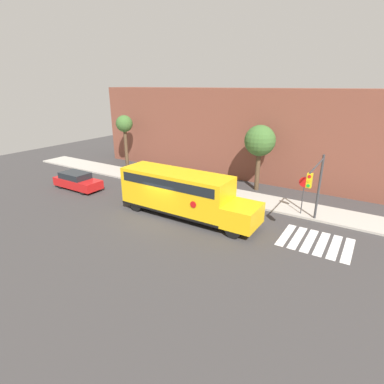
{
  "coord_description": "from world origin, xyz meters",
  "views": [
    {
      "loc": [
        12.11,
        -15.25,
        8.86
      ],
      "look_at": [
        1.6,
        1.44,
        1.75
      ],
      "focal_mm": 28.0,
      "sensor_mm": 36.0,
      "label": 1
    }
  ],
  "objects_px": {
    "school_bus": "(181,192)",
    "traffic_light": "(316,182)",
    "parked_car": "(77,181)",
    "stop_sign": "(304,190)",
    "tree_far_sidewalk": "(124,126)",
    "tree_near_sidewalk": "(260,142)"
  },
  "relations": [
    {
      "from": "school_bus",
      "to": "traffic_light",
      "type": "distance_m",
      "value": 8.77
    },
    {
      "from": "parked_car",
      "to": "stop_sign",
      "type": "xyz_separation_m",
      "value": [
        18.36,
        4.68,
        1.16
      ]
    },
    {
      "from": "traffic_light",
      "to": "tree_far_sidewalk",
      "type": "relative_size",
      "value": 0.81
    },
    {
      "from": "school_bus",
      "to": "tree_far_sidewalk",
      "type": "height_order",
      "value": "tree_far_sidewalk"
    },
    {
      "from": "tree_near_sidewalk",
      "to": "tree_far_sidewalk",
      "type": "relative_size",
      "value": 1.0
    },
    {
      "from": "school_bus",
      "to": "stop_sign",
      "type": "xyz_separation_m",
      "value": [
        7.2,
        4.55,
        0.1
      ]
    },
    {
      "from": "stop_sign",
      "to": "parked_car",
      "type": "bearing_deg",
      "value": -165.7
    },
    {
      "from": "parked_car",
      "to": "tree_near_sidewalk",
      "type": "xyz_separation_m",
      "value": [
        13.66,
        8.33,
        3.56
      ]
    },
    {
      "from": "traffic_light",
      "to": "parked_car",
      "type": "bearing_deg",
      "value": -171.43
    },
    {
      "from": "school_bus",
      "to": "parked_car",
      "type": "bearing_deg",
      "value": -179.36
    },
    {
      "from": "parked_car",
      "to": "tree_near_sidewalk",
      "type": "relative_size",
      "value": 0.81
    },
    {
      "from": "parked_car",
      "to": "tree_far_sidewalk",
      "type": "distance_m",
      "value": 9.25
    },
    {
      "from": "stop_sign",
      "to": "tree_near_sidewalk",
      "type": "bearing_deg",
      "value": 142.18
    },
    {
      "from": "parked_car",
      "to": "traffic_light",
      "type": "relative_size",
      "value": 1.0
    },
    {
      "from": "school_bus",
      "to": "tree_near_sidewalk",
      "type": "height_order",
      "value": "tree_near_sidewalk"
    },
    {
      "from": "traffic_light",
      "to": "tree_near_sidewalk",
      "type": "distance_m",
      "value": 7.95
    },
    {
      "from": "stop_sign",
      "to": "tree_far_sidewalk",
      "type": "bearing_deg",
      "value": 170.04
    },
    {
      "from": "traffic_light",
      "to": "school_bus",
      "type": "bearing_deg",
      "value": -161.18
    },
    {
      "from": "school_bus",
      "to": "stop_sign",
      "type": "height_order",
      "value": "school_bus"
    },
    {
      "from": "school_bus",
      "to": "tree_far_sidewalk",
      "type": "distance_m",
      "value": 15.56
    },
    {
      "from": "school_bus",
      "to": "tree_near_sidewalk",
      "type": "xyz_separation_m",
      "value": [
        2.49,
        8.2,
        2.5
      ]
    },
    {
      "from": "parked_car",
      "to": "tree_far_sidewalk",
      "type": "height_order",
      "value": "tree_far_sidewalk"
    }
  ]
}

